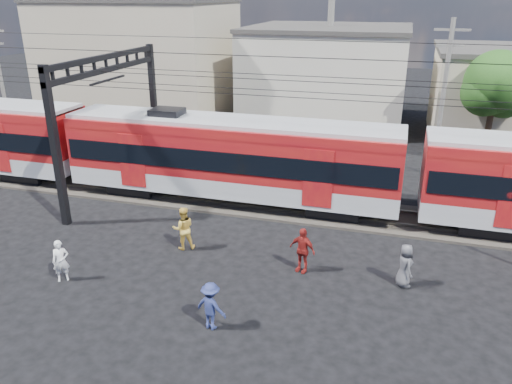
# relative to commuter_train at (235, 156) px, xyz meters

# --- Properties ---
(ground) EXTENTS (120.00, 120.00, 0.00)m
(ground) POSITION_rel_commuter_train_xyz_m (3.52, -8.00, -2.40)
(ground) COLOR black
(ground) RESTS_ON ground
(track_bed) EXTENTS (70.00, 3.40, 0.12)m
(track_bed) POSITION_rel_commuter_train_xyz_m (3.52, 0.00, -2.34)
(track_bed) COLOR #2D2823
(track_bed) RESTS_ON ground
(rail_near) EXTENTS (70.00, 0.12, 0.12)m
(rail_near) POSITION_rel_commuter_train_xyz_m (3.52, -0.75, -2.22)
(rail_near) COLOR #59544C
(rail_near) RESTS_ON track_bed
(rail_far) EXTENTS (70.00, 0.12, 0.12)m
(rail_far) POSITION_rel_commuter_train_xyz_m (3.52, 0.75, -2.22)
(rail_far) COLOR #59544C
(rail_far) RESTS_ON track_bed
(commuter_train) EXTENTS (50.30, 3.08, 4.17)m
(commuter_train) POSITION_rel_commuter_train_xyz_m (0.00, 0.00, 0.00)
(commuter_train) COLOR black
(commuter_train) RESTS_ON ground
(catenary) EXTENTS (70.00, 9.30, 7.52)m
(catenary) POSITION_rel_commuter_train_xyz_m (-5.13, -0.00, 2.73)
(catenary) COLOR black
(catenary) RESTS_ON ground
(building_west) EXTENTS (14.28, 10.20, 9.30)m
(building_west) POSITION_rel_commuter_train_xyz_m (-13.48, 16.00, 2.25)
(building_west) COLOR tan
(building_west) RESTS_ON ground
(building_midwest) EXTENTS (12.24, 12.24, 7.30)m
(building_midwest) POSITION_rel_commuter_train_xyz_m (1.52, 19.00, 1.25)
(building_midwest) COLOR beige
(building_midwest) RESTS_ON ground
(utility_pole_mid) EXTENTS (1.80, 0.24, 8.50)m
(utility_pole_mid) POSITION_rel_commuter_train_xyz_m (9.52, 7.00, 2.13)
(utility_pole_mid) COLOR slate
(utility_pole_mid) RESTS_ON ground
(utility_pole_west) EXTENTS (1.80, 0.24, 8.00)m
(utility_pole_west) POSITION_rel_commuter_train_xyz_m (-18.48, 6.00, 1.88)
(utility_pole_west) COLOR slate
(utility_pole_west) RESTS_ON ground
(tree_near) EXTENTS (3.82, 3.64, 6.72)m
(tree_near) POSITION_rel_commuter_train_xyz_m (12.70, 10.09, 2.26)
(tree_near) COLOR #382619
(tree_near) RESTS_ON ground
(pedestrian_a) EXTENTS (0.68, 0.64, 1.56)m
(pedestrian_a) POSITION_rel_commuter_train_xyz_m (-3.68, -8.60, -1.62)
(pedestrian_a) COLOR white
(pedestrian_a) RESTS_ON ground
(pedestrian_b) EXTENTS (1.09, 1.02, 1.79)m
(pedestrian_b) POSITION_rel_commuter_train_xyz_m (-0.47, -5.14, -1.51)
(pedestrian_b) COLOR gold
(pedestrian_b) RESTS_ON ground
(pedestrian_c) EXTENTS (1.13, 0.82, 1.58)m
(pedestrian_c) POSITION_rel_commuter_train_xyz_m (2.46, -9.69, -1.61)
(pedestrian_c) COLOR navy
(pedestrian_c) RESTS_ON ground
(pedestrian_d) EXTENTS (1.11, 0.73, 1.76)m
(pedestrian_d) POSITION_rel_commuter_train_xyz_m (4.45, -5.56, -1.52)
(pedestrian_d) COLOR maroon
(pedestrian_d) RESTS_ON ground
(pedestrian_e) EXTENTS (0.80, 0.93, 1.60)m
(pedestrian_e) POSITION_rel_commuter_train_xyz_m (8.10, -5.53, -1.60)
(pedestrian_e) COLOR #4B4B50
(pedestrian_e) RESTS_ON ground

